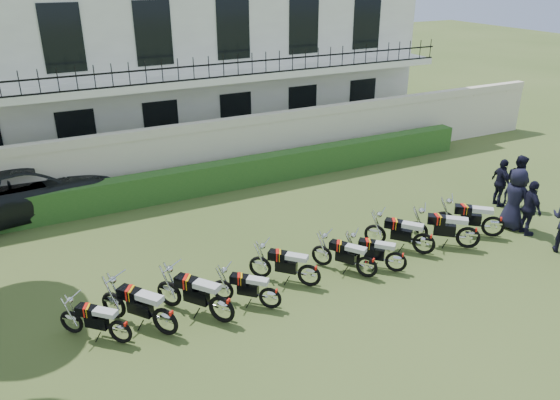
{
  "coord_description": "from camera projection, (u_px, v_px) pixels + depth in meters",
  "views": [
    {
      "loc": [
        -6.42,
        -9.63,
        7.4
      ],
      "look_at": [
        -0.2,
        2.75,
        1.33
      ],
      "focal_mm": 35.0,
      "sensor_mm": 36.0,
      "label": 1
    }
  ],
  "objects": [
    {
      "name": "motorcycle_8",
      "position": [
        469.0,
        232.0,
        15.09
      ],
      "size": [
        1.61,
        1.43,
        1.12
      ],
      "rotation": [
        0.0,
        0.0,
        0.85
      ],
      "color": "black",
      "rests_on": "ground"
    },
    {
      "name": "suv",
      "position": [
        27.0,
        189.0,
        17.21
      ],
      "size": [
        6.28,
        3.72,
        1.64
      ],
      "primitive_type": "imported",
      "rotation": [
        0.0,
        0.0,
        1.75
      ],
      "color": "black",
      "rests_on": "ground"
    },
    {
      "name": "officer_3",
      "position": [
        515.0,
        199.0,
        16.15
      ],
      "size": [
        0.6,
        0.93,
        1.89
      ],
      "primitive_type": "imported",
      "rotation": [
        0.0,
        0.0,
        1.57
      ],
      "color": "black",
      "rests_on": "ground"
    },
    {
      "name": "motorcycle_2",
      "position": [
        221.0,
        303.0,
        11.96
      ],
      "size": [
        1.34,
        1.72,
        1.13
      ],
      "rotation": [
        0.0,
        0.0,
        0.65
      ],
      "color": "black",
      "rests_on": "ground"
    },
    {
      "name": "motorcycle_1",
      "position": [
        165.0,
        315.0,
        11.56
      ],
      "size": [
        1.34,
        1.7,
        1.13
      ],
      "rotation": [
        0.0,
        0.0,
        0.65
      ],
      "color": "black",
      "rests_on": "ground"
    },
    {
      "name": "perimeter_wall",
      "position": [
        219.0,
        150.0,
        19.57
      ],
      "size": [
        30.0,
        0.35,
        2.3
      ],
      "color": "beige",
      "rests_on": "ground"
    },
    {
      "name": "motorcycle_7",
      "position": [
        424.0,
        239.0,
        14.8
      ],
      "size": [
        1.35,
        1.57,
        1.08
      ],
      "rotation": [
        0.0,
        0.0,
        0.7
      ],
      "color": "black",
      "rests_on": "ground"
    },
    {
      "name": "hedge",
      "position": [
        254.0,
        171.0,
        19.59
      ],
      "size": [
        18.0,
        0.6,
        1.0
      ],
      "primitive_type": "cube",
      "color": "#1F4E1C",
      "rests_on": "ground"
    },
    {
      "name": "motorcycle_3",
      "position": [
        270.0,
        293.0,
        12.49
      ],
      "size": [
        1.31,
        1.23,
        0.94
      ],
      "rotation": [
        0.0,
        0.0,
        0.82
      ],
      "color": "black",
      "rests_on": "ground"
    },
    {
      "name": "building",
      "position": [
        167.0,
        55.0,
        23.42
      ],
      "size": [
        20.4,
        9.6,
        7.4
      ],
      "color": "white",
      "rests_on": "ground"
    },
    {
      "name": "motorcycle_9",
      "position": [
        494.0,
        222.0,
        15.74
      ],
      "size": [
        1.59,
        1.41,
        1.11
      ],
      "rotation": [
        0.0,
        0.0,
        0.85
      ],
      "color": "black",
      "rests_on": "ground"
    },
    {
      "name": "motorcycle_4",
      "position": [
        309.0,
        270.0,
        13.33
      ],
      "size": [
        1.39,
        1.4,
        1.03
      ],
      "rotation": [
        0.0,
        0.0,
        0.78
      ],
      "color": "black",
      "rests_on": "ground"
    },
    {
      "name": "ground",
      "position": [
        337.0,
        287.0,
        13.49
      ],
      "size": [
        100.0,
        100.0,
        0.0
      ],
      "primitive_type": "plane",
      "color": "#3A4F1F",
      "rests_on": "ground"
    },
    {
      "name": "motorcycle_0",
      "position": [
        120.0,
        326.0,
        11.34
      ],
      "size": [
        1.32,
        1.26,
        0.95
      ],
      "rotation": [
        0.0,
        0.0,
        0.81
      ],
      "color": "black",
      "rests_on": "ground"
    },
    {
      "name": "motorcycle_5",
      "position": [
        367.0,
        262.0,
        13.73
      ],
      "size": [
        1.12,
        1.54,
        0.99
      ],
      "rotation": [
        0.0,
        0.0,
        0.61
      ],
      "color": "black",
      "rests_on": "ground"
    },
    {
      "name": "officer_5",
      "position": [
        501.0,
        183.0,
        17.71
      ],
      "size": [
        0.62,
        1.01,
        1.6
      ],
      "primitive_type": "imported",
      "rotation": [
        0.0,
        0.0,
        1.32
      ],
      "color": "black",
      "rests_on": "ground"
    },
    {
      "name": "officer_4",
      "position": [
        518.0,
        181.0,
        17.59
      ],
      "size": [
        0.71,
        0.89,
        1.77
      ],
      "primitive_type": "imported",
      "rotation": [
        0.0,
        0.0,
        1.62
      ],
      "color": "black",
      "rests_on": "ground"
    },
    {
      "name": "officer_2",
      "position": [
        530.0,
        208.0,
        15.8
      ],
      "size": [
        0.67,
        1.06,
        1.68
      ],
      "primitive_type": "imported",
      "rotation": [
        0.0,
        0.0,
        1.28
      ],
      "color": "black",
      "rests_on": "ground"
    },
    {
      "name": "motorcycle_6",
      "position": [
        396.0,
        257.0,
        13.97
      ],
      "size": [
        1.31,
        1.33,
        0.97
      ],
      "rotation": [
        0.0,
        0.0,
        0.78
      ],
      "color": "black",
      "rests_on": "ground"
    }
  ]
}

